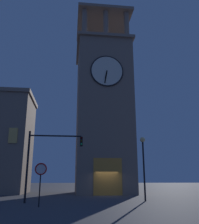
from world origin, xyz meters
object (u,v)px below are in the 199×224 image
street_lamp (143,156)px  no_horn_sign (41,172)px  clocktower (103,113)px  traffic_signal_near (47,153)px

street_lamp → no_horn_sign: street_lamp is taller
clocktower → street_lamp: size_ratio=5.28×
traffic_signal_near → clocktower: bearing=-116.4°
clocktower → street_lamp: 13.46m
clocktower → no_horn_sign: clocktower is taller
clocktower → traffic_signal_near: 15.00m
traffic_signal_near → street_lamp: bearing=-175.9°
traffic_signal_near → no_horn_sign: size_ratio=1.98×
traffic_signal_near → street_lamp: (-7.90, -0.57, -0.08)m
street_lamp → clocktower: bearing=-80.4°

